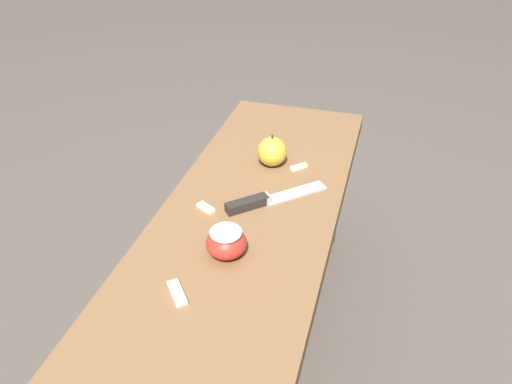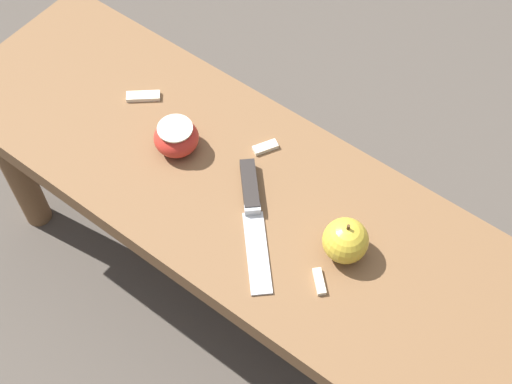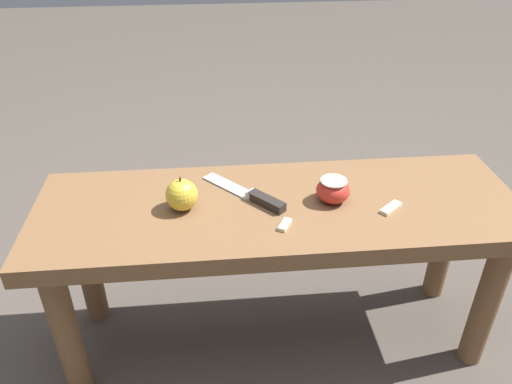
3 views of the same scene
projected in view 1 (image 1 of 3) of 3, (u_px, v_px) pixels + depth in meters
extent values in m
plane|color=#4C443D|center=(248.00, 350.00, 1.24)|extent=(8.00, 8.00, 0.00)
cube|color=brown|center=(246.00, 224.00, 1.01)|extent=(1.07, 0.36, 0.04)
cylinder|color=brown|center=(331.00, 191.00, 1.48)|extent=(0.06, 0.06, 0.38)
cylinder|color=brown|center=(255.00, 179.00, 1.54)|extent=(0.06, 0.06, 0.38)
cube|color=#B7BABF|center=(296.00, 193.00, 1.07)|extent=(0.12, 0.12, 0.00)
cube|color=#B7BABF|center=(267.00, 199.00, 1.04)|extent=(0.03, 0.03, 0.02)
cube|color=#282321|center=(247.00, 204.00, 1.02)|extent=(0.08, 0.08, 0.02)
sphere|color=gold|center=(271.00, 151.00, 1.15)|extent=(0.07, 0.07, 0.07)
cylinder|color=#4C3319|center=(271.00, 137.00, 1.13)|extent=(0.00, 0.00, 0.01)
ellipsoid|color=red|center=(225.00, 243.00, 0.90)|extent=(0.07, 0.07, 0.05)
cylinder|color=silver|center=(224.00, 232.00, 0.88)|extent=(0.06, 0.06, 0.00)
cube|color=silver|center=(177.00, 293.00, 0.82)|extent=(0.06, 0.05, 0.01)
cube|color=silver|center=(299.00, 167.00, 1.15)|extent=(0.04, 0.04, 0.01)
cube|color=silver|center=(205.00, 209.00, 1.02)|extent=(0.03, 0.04, 0.01)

